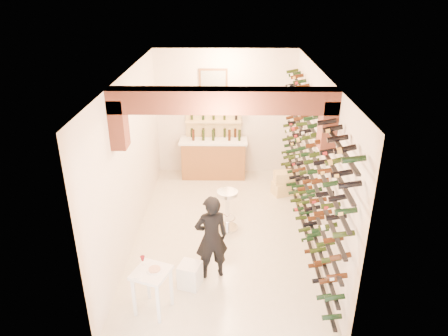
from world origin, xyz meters
name	(u,v)px	position (x,y,z in m)	size (l,w,h in m)	color
ground	(224,232)	(0.00, 0.00, 0.00)	(6.00, 6.00, 0.00)	beige
room_shell	(224,132)	(0.00, -0.26, 2.25)	(3.52, 6.02, 3.21)	silver
wine_rack	(305,163)	(1.53, 0.00, 1.55)	(0.32, 5.70, 2.56)	black
back_counter	(214,157)	(-0.30, 2.65, 0.53)	(1.70, 0.62, 1.29)	brown
back_shelving	(214,131)	(-0.30, 2.89, 1.17)	(1.40, 0.31, 2.73)	#DFC27D
tasting_table	(152,278)	(-1.05, -2.19, 0.61)	(0.66, 0.66, 0.90)	white
white_stool	(190,275)	(-0.54, -1.62, 0.21)	(0.34, 0.34, 0.43)	white
person	(211,237)	(-0.19, -1.34, 0.77)	(0.56, 0.37, 1.55)	black
chrome_barstool	(227,207)	(0.07, 0.14, 0.50)	(0.45, 0.45, 0.86)	silver
crate_lower	(283,188)	(1.40, 1.69, 0.15)	(0.51, 0.36, 0.30)	#DABD77
crate_upper	(284,177)	(1.40, 1.69, 0.44)	(0.46, 0.32, 0.27)	#DABD77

